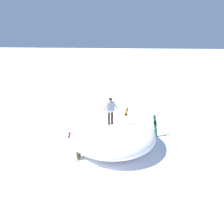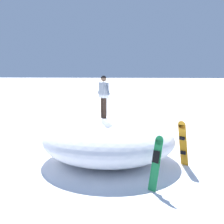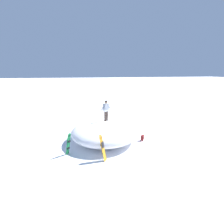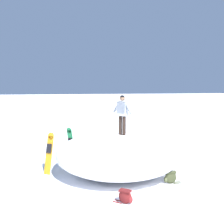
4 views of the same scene
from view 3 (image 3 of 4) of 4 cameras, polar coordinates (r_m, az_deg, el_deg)
name	(u,v)px [view 3 (image 3 of 4)]	position (r m, az deg, el deg)	size (l,w,h in m)	color
ground	(105,143)	(12.40, -2.46, -11.17)	(240.00, 240.00, 0.00)	white
snow_mound	(105,131)	(12.42, -2.52, -7.07)	(5.02, 5.26, 1.61)	white
snowboarder_standing	(106,109)	(12.09, -2.19, 1.14)	(0.87, 0.61, 1.63)	black
snowboard_primary_upright	(103,147)	(9.86, -3.45, -12.74)	(0.48, 0.46, 1.69)	orange
snowboard_secondary_upright	(68,144)	(10.83, -15.59, -11.01)	(0.45, 0.44, 1.57)	#1E8C47
backpack_near	(142,138)	(12.93, 11.04, -9.22)	(0.55, 0.60, 0.44)	maroon
backpack_far	(121,129)	(14.41, 3.39, -6.32)	(0.25, 0.67, 0.47)	#383D23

